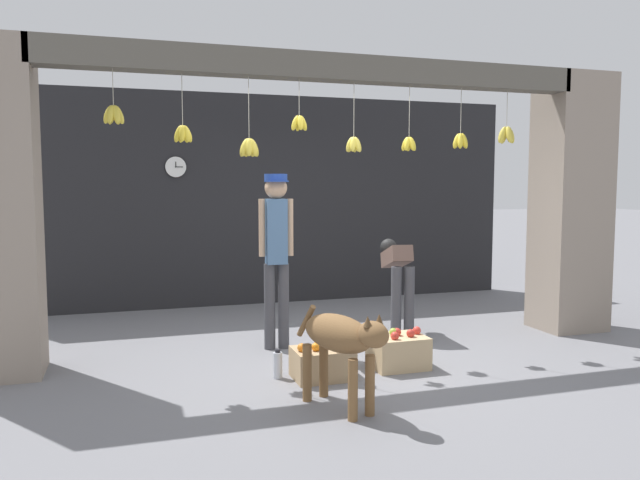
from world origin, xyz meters
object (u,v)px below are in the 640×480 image
object	(u,v)px
fruit_crate_apples	(398,351)
wall_clock	(176,167)
fruit_crate_oranges	(322,363)
water_bottle	(278,365)
dog	(342,339)
shopkeeper	(276,245)
worker_stooping	(398,274)

from	to	relation	value
fruit_crate_apples	wall_clock	world-z (taller)	wall_clock
fruit_crate_oranges	water_bottle	distance (m)	0.38
dog	fruit_crate_apples	xyz separation A→B (m)	(0.84, 0.83, -0.37)
fruit_crate_apples	dog	bearing A→B (deg)	-135.15
fruit_crate_oranges	fruit_crate_apples	xyz separation A→B (m)	(0.75, 0.10, 0.02)
water_bottle	wall_clock	size ratio (longest dim) A/B	0.87
shopkeeper	fruit_crate_apples	bearing A→B (deg)	135.58
worker_stooping	water_bottle	xyz separation A→B (m)	(-1.59, -1.06, -0.56)
fruit_crate_apples	water_bottle	bearing A→B (deg)	178.63
worker_stooping	wall_clock	distance (m)	3.30
wall_clock	shopkeeper	bearing A→B (deg)	-72.05
worker_stooping	fruit_crate_apples	world-z (taller)	worker_stooping
dog	fruit_crate_apples	world-z (taller)	dog
water_bottle	dog	bearing A→B (deg)	-72.83
shopkeeper	worker_stooping	world-z (taller)	shopkeeper
dog	fruit_crate_oranges	size ratio (longest dim) A/B	1.93
dog	wall_clock	bearing A→B (deg)	169.61
shopkeeper	fruit_crate_oranges	world-z (taller)	shopkeeper
worker_stooping	wall_clock	world-z (taller)	wall_clock
fruit_crate_oranges	wall_clock	size ratio (longest dim) A/B	1.75
shopkeeper	worker_stooping	distance (m)	1.42
water_bottle	fruit_crate_apples	bearing A→B (deg)	-1.37
dog	water_bottle	world-z (taller)	dog
dog	fruit_crate_apples	size ratio (longest dim) A/B	1.98
water_bottle	fruit_crate_oranges	bearing A→B (deg)	-18.85
worker_stooping	fruit_crate_oranges	world-z (taller)	worker_stooping
dog	water_bottle	xyz separation A→B (m)	(-0.27, 0.86, -0.41)
dog	worker_stooping	bearing A→B (deg)	123.96
shopkeeper	wall_clock	size ratio (longest dim) A/B	6.19
water_bottle	wall_clock	xyz separation A→B (m)	(-0.54, 3.28, 1.75)
dog	worker_stooping	distance (m)	2.33
worker_stooping	fruit_crate_oranges	bearing A→B (deg)	-126.40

